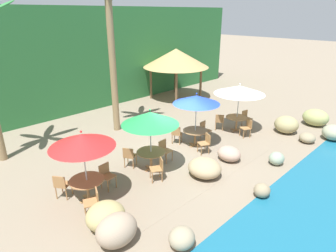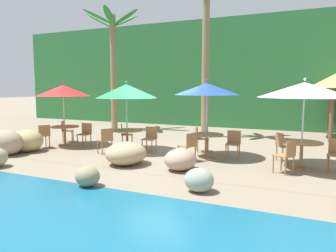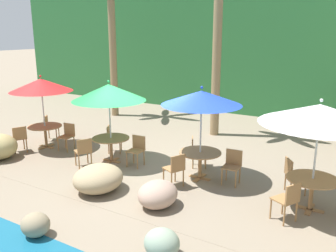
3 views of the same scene
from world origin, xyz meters
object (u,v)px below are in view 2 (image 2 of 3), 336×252
(chair_red_seaward, at_px, (85,133))
(dining_table_blue, at_px, (206,138))
(umbrella_red, at_px, (63,91))
(umbrella_blue, at_px, (207,89))
(dining_table_green, at_px, (127,134))
(chair_blue_inland, at_px, (200,137))
(umbrella_green, at_px, (126,91))
(umbrella_white, at_px, (304,90))
(palm_tree_second, at_px, (206,36))
(dining_table_white, at_px, (302,146))
(chair_red_left, at_px, (43,134))
(chair_green_left, at_px, (106,139))
(chair_white_left, at_px, (287,154))
(chair_green_seaward, at_px, (150,137))
(dining_table_red, at_px, (65,130))
(chair_red_inland, at_px, (66,129))
(chair_green_inland, at_px, (125,133))
(palm_tree_nearest, at_px, (113,51))
(chair_blue_seaward, at_px, (233,142))
(chair_blue_left, at_px, (189,144))
(chair_white_inland, at_px, (283,145))

(chair_red_seaward, bearing_deg, dining_table_blue, 0.89)
(umbrella_red, xyz_separation_m, umbrella_blue, (5.59, 0.26, 0.06))
(dining_table_green, xyz_separation_m, chair_blue_inland, (2.36, 0.91, -0.10))
(umbrella_green, relative_size, umbrella_white, 0.99)
(palm_tree_second, bearing_deg, umbrella_blue, -71.17)
(dining_table_white, relative_size, palm_tree_second, 0.16)
(chair_red_left, height_order, umbrella_blue, umbrella_blue)
(umbrella_red, height_order, chair_green_left, umbrella_red)
(chair_blue_inland, bearing_deg, chair_white_left, -31.65)
(umbrella_red, height_order, chair_blue_inland, umbrella_red)
(dining_table_white, bearing_deg, umbrella_green, 178.61)
(umbrella_green, relative_size, chair_green_seaward, 2.81)
(umbrella_blue, bearing_deg, dining_table_red, -177.36)
(chair_white_left, bearing_deg, umbrella_blue, 155.82)
(chair_red_inland, distance_m, chair_red_left, 1.49)
(umbrella_red, distance_m, dining_table_blue, 5.79)
(dining_table_red, relative_size, chair_green_seaward, 1.26)
(dining_table_green, height_order, dining_table_white, same)
(dining_table_blue, relative_size, chair_blue_inland, 1.26)
(chair_green_inland, xyz_separation_m, chair_white_left, (5.88, -1.61, 0.00))
(chair_red_seaward, distance_m, umbrella_white, 7.77)
(dining_table_red, bearing_deg, palm_tree_second, 45.85)
(chair_red_left, height_order, chair_green_left, same)
(chair_red_inland, distance_m, palm_tree_nearest, 5.61)
(umbrella_blue, bearing_deg, chair_red_left, -169.64)
(dining_table_red, distance_m, chair_blue_seaward, 6.45)
(chair_green_left, bearing_deg, dining_table_green, 66.25)
(palm_tree_second, bearing_deg, dining_table_green, -108.65)
(umbrella_white, bearing_deg, chair_blue_left, -171.40)
(umbrella_red, relative_size, chair_white_inland, 2.79)
(chair_red_left, height_order, dining_table_white, chair_red_left)
(dining_table_green, bearing_deg, umbrella_blue, 4.05)
(chair_green_seaward, relative_size, dining_table_white, 0.79)
(chair_blue_left, height_order, palm_tree_second, palm_tree_second)
(chair_green_seaward, bearing_deg, chair_red_inland, 173.74)
(chair_blue_inland, bearing_deg, palm_tree_nearest, 147.45)
(chair_blue_seaward, relative_size, palm_tree_second, 0.13)
(dining_table_green, distance_m, palm_tree_second, 5.93)
(dining_table_blue, bearing_deg, chair_white_left, -24.18)
(umbrella_green, xyz_separation_m, chair_green_left, (-0.34, -0.78, -1.58))
(chair_blue_seaward, distance_m, chair_white_inland, 1.46)
(chair_white_left, bearing_deg, dining_table_white, 68.45)
(chair_blue_inland, height_order, dining_table_white, chair_blue_inland)
(umbrella_blue, distance_m, dining_table_white, 3.25)
(chair_red_seaward, distance_m, chair_blue_left, 4.54)
(chair_green_inland, xyz_separation_m, palm_tree_nearest, (-3.32, 4.20, 3.59))
(dining_table_blue, distance_m, chair_blue_inland, 0.86)
(umbrella_blue, bearing_deg, umbrella_green, -175.95)
(dining_table_blue, bearing_deg, chair_blue_inland, 123.49)
(umbrella_green, xyz_separation_m, chair_green_inland, (-0.52, 0.68, -1.58))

